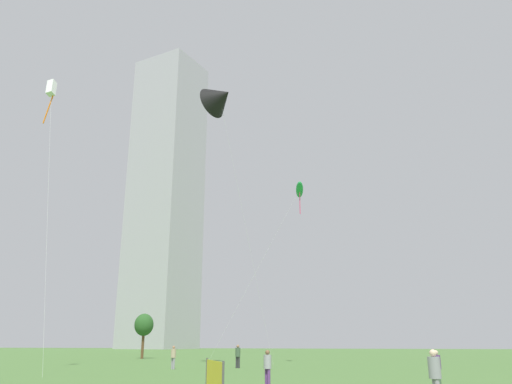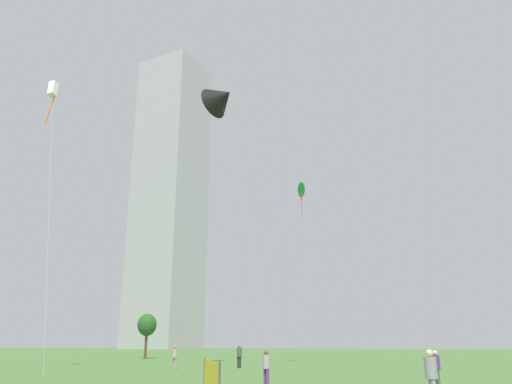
{
  "view_description": "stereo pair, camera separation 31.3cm",
  "coord_description": "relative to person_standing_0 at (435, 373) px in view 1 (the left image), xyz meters",
  "views": [
    {
      "loc": [
        3.73,
        -21.89,
        1.97
      ],
      "look_at": [
        -2.99,
        7.49,
        11.12
      ],
      "focal_mm": 34.71,
      "sensor_mm": 36.0,
      "label": 1
    },
    {
      "loc": [
        4.04,
        -21.81,
        1.97
      ],
      "look_at": [
        -2.99,
        7.49,
        11.12
      ],
      "focal_mm": 34.71,
      "sensor_mm": 36.0,
      "label": 2
    }
  ],
  "objects": [
    {
      "name": "kite_flying_1",
      "position": [
        -8.06,
        28.67,
        15.33
      ],
      "size": [
        9.7,
        2.49,
        17.16
      ],
      "color": "silver",
      "rests_on": "ground"
    },
    {
      "name": "person_standing_4",
      "position": [
        -16.75,
        19.31,
        -0.02
      ],
      "size": [
        0.38,
        0.38,
        1.7
      ],
      "rotation": [
        0.0,
        0.0,
        5.87
      ],
      "color": "gray",
      "rests_on": "ground"
    },
    {
      "name": "person_standing_3",
      "position": [
        -6.73,
        6.03,
        -0.07
      ],
      "size": [
        0.36,
        0.36,
        1.61
      ],
      "rotation": [
        0.0,
        0.0,
        5.67
      ],
      "color": "#593372",
      "rests_on": "ground"
    },
    {
      "name": "kite_flying_2",
      "position": [
        -25.29,
        12.58,
        19.9
      ],
      "size": [
        4.95,
        3.73,
        21.85
      ],
      "color": "silver",
      "rests_on": "ground"
    },
    {
      "name": "person_standing_0",
      "position": [
        0.0,
        0.0,
        0.0
      ],
      "size": [
        0.39,
        0.39,
        1.74
      ],
      "rotation": [
        0.0,
        0.0,
        5.01
      ],
      "color": "gray",
      "rests_on": "ground"
    },
    {
      "name": "person_standing_1",
      "position": [
        0.88,
        7.27,
        -0.08
      ],
      "size": [
        0.36,
        0.36,
        1.61
      ],
      "rotation": [
        0.0,
        0.0,
        2.03
      ],
      "color": "#3F593F",
      "rests_on": "ground"
    },
    {
      "name": "distant_highrise_0",
      "position": [
        -65.51,
        127.15,
        46.83
      ],
      "size": [
        22.97,
        21.85,
        95.68
      ],
      "primitive_type": "cube",
      "rotation": [
        0.0,
        0.0,
        -0.27
      ],
      "color": "#A8A8AD",
      "rests_on": "ground"
    },
    {
      "name": "park_tree_1",
      "position": [
        -29.86,
        41.65,
        2.98
      ],
      "size": [
        2.36,
        2.36,
        5.4
      ],
      "color": "brown",
      "rests_on": "ground"
    },
    {
      "name": "event_banner",
      "position": [
        -7.74,
        1.04,
        -0.29
      ],
      "size": [
        1.58,
        2.83,
        1.35
      ],
      "color": "#4C4C4C",
      "rests_on": "ground"
    },
    {
      "name": "kite_flying_0",
      "position": [
        -14.32,
        21.8,
        22.66
      ],
      "size": [
        5.32,
        9.21,
        25.43
      ],
      "color": "silver",
      "rests_on": "ground"
    },
    {
      "name": "person_standing_2",
      "position": [
        -12.46,
        22.17,
        0.01
      ],
      "size": [
        0.39,
        0.39,
        1.76
      ],
      "rotation": [
        0.0,
        0.0,
        6.27
      ],
      "color": "#2D2D33",
      "rests_on": "ground"
    }
  ]
}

